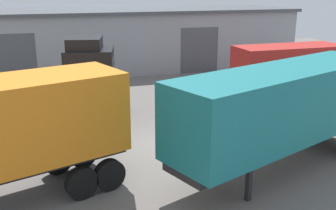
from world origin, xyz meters
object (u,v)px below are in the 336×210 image
Objects in this scene: container_trailer_yellow at (286,106)px; traffic_cone at (93,140)px; oil_drum at (248,110)px; tractor_unit_black at (81,80)px; box_truck_blue at (300,70)px.

container_trailer_yellow is 8.21m from traffic_cone.
container_trailer_yellow is 6.30m from oil_drum.
tractor_unit_black is at bearing -73.71° from container_trailer_yellow.
traffic_cone is (-8.27, -1.23, -0.19)m from oil_drum.
container_trailer_yellow is at bearing -34.37° from traffic_cone.
box_truck_blue is 13.28m from traffic_cone.
oil_drum is (8.21, -3.15, -1.53)m from tractor_unit_black.
box_truck_blue is 9.54× the size of oil_drum.
tractor_unit_black is 4.71m from traffic_cone.
tractor_unit_black is 0.83× the size of box_truck_blue.
box_truck_blue reaches higher than oil_drum.
tractor_unit_black is at bearing 89.13° from traffic_cone.
container_trailer_yellow is 1.21× the size of box_truck_blue.
oil_drum is (-4.50, -1.99, -1.49)m from box_truck_blue.
box_truck_blue is (12.71, -1.16, -0.04)m from tractor_unit_black.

